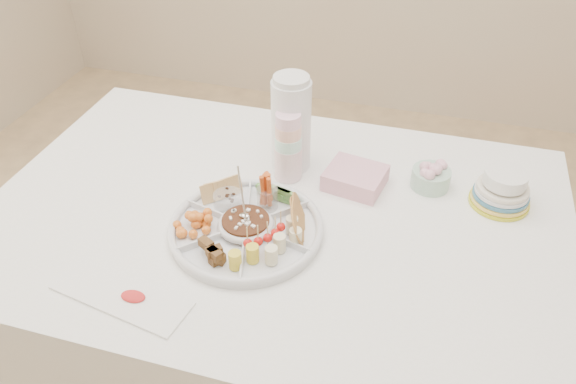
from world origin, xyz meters
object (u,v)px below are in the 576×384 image
(dining_table, at_px, (276,307))
(plate_stack, at_px, (503,188))
(thermos, at_px, (291,122))
(party_tray, at_px, (246,226))

(dining_table, bearing_deg, plate_stack, 19.32)
(dining_table, distance_m, thermos, 0.57)
(dining_table, distance_m, party_tray, 0.42)
(dining_table, relative_size, plate_stack, 9.65)
(dining_table, relative_size, party_tray, 4.00)
(party_tray, relative_size, plate_stack, 2.41)
(party_tray, bearing_deg, plate_stack, 26.11)
(party_tray, height_order, plate_stack, plate_stack)
(party_tray, xyz_separation_m, thermos, (0.03, 0.32, 0.12))
(dining_table, distance_m, plate_stack, 0.74)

